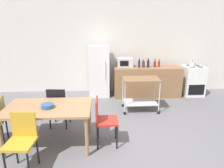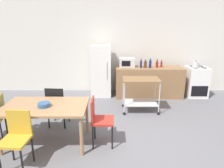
% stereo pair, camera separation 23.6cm
% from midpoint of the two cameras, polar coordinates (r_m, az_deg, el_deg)
% --- Properties ---
extents(ground_plane, '(12.00, 12.00, 0.00)m').
position_cam_midpoint_polar(ground_plane, '(3.99, 2.62, -16.11)').
color(ground_plane, slate).
extents(back_wall, '(8.40, 0.12, 2.90)m').
position_cam_midpoint_polar(back_wall, '(6.59, 0.18, 10.46)').
color(back_wall, silver).
rests_on(back_wall, ground_plane).
extents(kitchen_counter, '(2.00, 0.64, 0.90)m').
position_cam_midpoint_polar(kitchen_counter, '(6.30, 8.65, 0.71)').
color(kitchen_counter, olive).
rests_on(kitchen_counter, ground_plane).
extents(dining_table, '(1.50, 0.90, 0.75)m').
position_cam_midpoint_polar(dining_table, '(3.84, -19.05, -7.11)').
color(dining_table, '#A37A51').
rests_on(dining_table, ground_plane).
extents(chair_mustard, '(0.43, 0.43, 0.89)m').
position_cam_midpoint_polar(chair_mustard, '(3.45, -25.85, -13.54)').
color(chair_mustard, gold).
rests_on(chair_mustard, ground_plane).
extents(chair_black, '(0.43, 0.43, 0.89)m').
position_cam_midpoint_polar(chair_black, '(4.47, -16.29, -5.58)').
color(chair_black, black).
rests_on(chair_black, ground_plane).
extents(chair_red, '(0.40, 0.40, 0.89)m').
position_cam_midpoint_polar(chair_red, '(3.71, -4.28, -9.58)').
color(chair_red, '#B72D23').
rests_on(chair_red, ground_plane).
extents(stove_oven, '(0.60, 0.61, 0.92)m').
position_cam_midpoint_polar(stove_oven, '(6.75, 20.78, 0.90)').
color(stove_oven, white).
rests_on(stove_oven, ground_plane).
extents(refrigerator, '(0.60, 0.63, 1.55)m').
position_cam_midpoint_polar(refrigerator, '(6.20, -4.68, 3.68)').
color(refrigerator, white).
rests_on(refrigerator, ground_plane).
extents(kitchen_cart, '(0.91, 0.57, 0.85)m').
position_cam_midpoint_polar(kitchen_cart, '(5.15, 6.71, -1.40)').
color(kitchen_cart, brown).
rests_on(kitchen_cart, ground_plane).
extents(microwave, '(0.46, 0.35, 0.26)m').
position_cam_midpoint_polar(microwave, '(6.17, 2.56, 6.08)').
color(microwave, silver).
rests_on(microwave, kitchen_counter).
extents(bottle_wine, '(0.06, 0.06, 0.27)m').
position_cam_midpoint_polar(bottle_wine, '(6.08, 6.49, 5.64)').
color(bottle_wine, navy).
rests_on(bottle_wine, kitchen_counter).
extents(bottle_vinegar, '(0.08, 0.08, 0.23)m').
position_cam_midpoint_polar(bottle_vinegar, '(6.12, 7.68, 5.53)').
color(bottle_vinegar, '#4C2D19').
rests_on(bottle_vinegar, kitchen_counter).
extents(bottle_sesame_oil, '(0.07, 0.07, 0.27)m').
position_cam_midpoint_polar(bottle_sesame_oil, '(6.13, 9.01, 5.65)').
color(bottle_sesame_oil, navy).
rests_on(bottle_sesame_oil, kitchen_counter).
extents(bottle_soda, '(0.07, 0.07, 0.24)m').
position_cam_midpoint_polar(bottle_soda, '(6.21, 10.82, 5.53)').
color(bottle_soda, maroon).
rests_on(bottle_soda, kitchen_counter).
extents(bottle_hot_sauce, '(0.06, 0.06, 0.22)m').
position_cam_midpoint_polar(bottle_hot_sauce, '(6.30, 11.99, 5.56)').
color(bottle_hot_sauce, maroon).
rests_on(bottle_hot_sauce, kitchen_counter).
extents(fruit_bowl, '(0.22, 0.22, 0.07)m').
position_cam_midpoint_polar(fruit_bowl, '(3.74, -19.38, -5.83)').
color(fruit_bowl, '#33598C').
rests_on(fruit_bowl, dining_table).
extents(kettle, '(0.24, 0.17, 0.19)m').
position_cam_midpoint_polar(kettle, '(6.50, 20.64, 5.31)').
color(kettle, silver).
rests_on(kettle, stove_oven).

